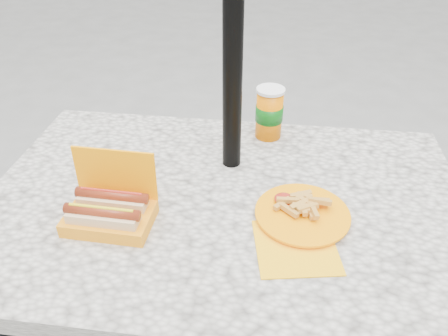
# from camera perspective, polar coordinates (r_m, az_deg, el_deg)

# --- Properties ---
(picnic_table) EXTENTS (1.20, 0.80, 0.75)m
(picnic_table) POSITION_cam_1_polar(r_m,az_deg,el_deg) (1.16, 0.01, -8.16)
(picnic_table) COLOR beige
(picnic_table) RESTS_ON ground
(umbrella_pole) EXTENTS (0.05, 0.05, 2.20)m
(umbrella_pole) POSITION_cam_1_polar(r_m,az_deg,el_deg) (1.06, 1.18, 16.48)
(umbrella_pole) COLOR black
(umbrella_pole) RESTS_ON ground
(hotdog_box) EXTENTS (0.20, 0.14, 0.16)m
(hotdog_box) POSITION_cam_1_polar(r_m,az_deg,el_deg) (1.04, -14.72, -5.40)
(hotdog_box) COLOR #FF9100
(hotdog_box) RESTS_ON picnic_table
(fries_plate) EXTENTS (0.23, 0.31, 0.04)m
(fries_plate) POSITION_cam_1_polar(r_m,az_deg,el_deg) (1.04, 10.07, -6.05)
(fries_plate) COLOR #FFB20D
(fries_plate) RESTS_ON picnic_table
(soda_cup) EXTENTS (0.08, 0.08, 0.16)m
(soda_cup) POSITION_cam_1_polar(r_m,az_deg,el_deg) (1.31, 5.93, 7.18)
(soda_cup) COLOR orange
(soda_cup) RESTS_ON picnic_table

